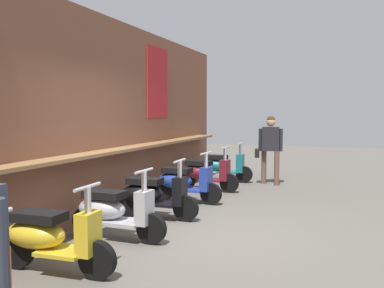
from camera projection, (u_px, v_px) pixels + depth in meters
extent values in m
plane|color=#605B54|center=(204.00, 235.00, 5.86)|extent=(32.06, 32.06, 0.00)
cube|color=brown|center=(79.00, 116.00, 6.45)|extent=(11.45, 0.25, 3.28)
cube|color=olive|center=(97.00, 154.00, 6.38)|extent=(10.31, 0.36, 0.05)
cube|color=#B22328|center=(158.00, 83.00, 8.69)|extent=(0.95, 0.02, 1.46)
ellipsoid|color=gold|center=(35.00, 234.00, 4.50)|extent=(0.41, 0.72, 0.30)
cube|color=black|center=(39.00, 216.00, 4.47)|extent=(0.32, 0.56, 0.10)
cube|color=gold|center=(64.00, 251.00, 4.40)|extent=(0.40, 0.52, 0.04)
cube|color=gold|center=(88.00, 233.00, 4.29)|extent=(0.29, 0.17, 0.44)
cylinder|color=#B7B7BC|center=(88.00, 221.00, 4.28)|extent=(0.07, 0.07, 0.70)
cylinder|color=#B7B7BC|center=(87.00, 187.00, 4.26)|extent=(0.46, 0.06, 0.04)
cylinder|color=black|center=(97.00, 260.00, 4.28)|extent=(0.12, 0.40, 0.40)
cylinder|color=black|center=(17.00, 250.00, 4.59)|extent=(0.12, 0.40, 0.40)
ellipsoid|color=#B2B5BA|center=(102.00, 209.00, 5.69)|extent=(0.39, 0.70, 0.30)
cube|color=black|center=(105.00, 194.00, 5.66)|extent=(0.30, 0.55, 0.10)
cube|color=#B2B5BA|center=(124.00, 222.00, 5.58)|extent=(0.38, 0.50, 0.04)
cube|color=#B2B5BA|center=(144.00, 208.00, 5.45)|extent=(0.28, 0.16, 0.44)
cylinder|color=#B7B7BC|center=(144.00, 198.00, 5.44)|extent=(0.07, 0.07, 0.70)
cylinder|color=#B7B7BC|center=(144.00, 171.00, 5.42)|extent=(0.46, 0.04, 0.04)
cylinder|color=black|center=(151.00, 229.00, 5.44)|extent=(0.10, 0.40, 0.40)
cylinder|color=black|center=(86.00, 221.00, 5.80)|extent=(0.10, 0.40, 0.40)
ellipsoid|color=black|center=(142.00, 193.00, 6.79)|extent=(0.40, 0.71, 0.30)
cube|color=black|center=(145.00, 181.00, 6.76)|extent=(0.32, 0.56, 0.10)
cube|color=black|center=(162.00, 204.00, 6.69)|extent=(0.40, 0.51, 0.04)
cube|color=black|center=(180.00, 191.00, 6.58)|extent=(0.29, 0.17, 0.44)
cylinder|color=#B7B7BC|center=(180.00, 183.00, 6.57)|extent=(0.07, 0.07, 0.70)
cylinder|color=#B7B7BC|center=(180.00, 161.00, 6.54)|extent=(0.46, 0.05, 0.04)
cylinder|color=black|center=(186.00, 209.00, 6.57)|extent=(0.11, 0.40, 0.40)
cylinder|color=black|center=(128.00, 204.00, 6.89)|extent=(0.11, 0.40, 0.40)
ellipsoid|color=#233D9E|center=(175.00, 180.00, 8.05)|extent=(0.43, 0.73, 0.30)
cube|color=black|center=(177.00, 170.00, 8.01)|extent=(0.34, 0.57, 0.10)
cube|color=#233D9E|center=(191.00, 190.00, 7.91)|extent=(0.42, 0.53, 0.04)
cube|color=#233D9E|center=(206.00, 179.00, 7.77)|extent=(0.29, 0.18, 0.44)
cylinder|color=#B7B7BC|center=(206.00, 172.00, 7.76)|extent=(0.07, 0.07, 0.70)
cylinder|color=#B7B7BC|center=(206.00, 153.00, 7.73)|extent=(0.46, 0.07, 0.04)
cylinder|color=black|center=(211.00, 194.00, 7.75)|extent=(0.13, 0.41, 0.40)
cylinder|color=black|center=(163.00, 190.00, 8.17)|extent=(0.13, 0.41, 0.40)
ellipsoid|color=maroon|center=(197.00, 172.00, 9.19)|extent=(0.42, 0.72, 0.30)
cube|color=black|center=(199.00, 163.00, 9.16)|extent=(0.33, 0.57, 0.10)
cube|color=maroon|center=(212.00, 180.00, 9.06)|extent=(0.41, 0.52, 0.04)
cube|color=maroon|center=(225.00, 170.00, 8.93)|extent=(0.29, 0.17, 0.44)
cylinder|color=#B7B7BC|center=(225.00, 164.00, 8.92)|extent=(0.07, 0.07, 0.70)
cylinder|color=#B7B7BC|center=(225.00, 148.00, 8.89)|extent=(0.46, 0.06, 0.04)
cylinder|color=black|center=(229.00, 183.00, 8.91)|extent=(0.12, 0.40, 0.40)
cylinder|color=black|center=(186.00, 180.00, 9.31)|extent=(0.12, 0.40, 0.40)
ellipsoid|color=#197075|center=(214.00, 165.00, 10.35)|extent=(0.42, 0.72, 0.30)
cube|color=black|center=(216.00, 157.00, 10.32)|extent=(0.33, 0.57, 0.10)
cube|color=#197075|center=(228.00, 172.00, 10.26)|extent=(0.41, 0.52, 0.04)
cube|color=#197075|center=(240.00, 163.00, 10.16)|extent=(0.29, 0.18, 0.44)
cylinder|color=#B7B7BC|center=(240.00, 158.00, 10.15)|extent=(0.07, 0.07, 0.70)
cylinder|color=#B7B7BC|center=(240.00, 143.00, 10.12)|extent=(0.46, 0.06, 0.04)
cylinder|color=black|center=(244.00, 175.00, 10.15)|extent=(0.12, 0.41, 0.40)
cylinder|color=black|center=(204.00, 173.00, 10.44)|extent=(0.12, 0.41, 0.40)
cylinder|color=brown|center=(277.00, 168.00, 9.78)|extent=(0.12, 0.12, 0.80)
cylinder|color=brown|center=(264.00, 167.00, 10.03)|extent=(0.12, 0.12, 0.80)
cube|color=#232328|center=(271.00, 139.00, 9.85)|extent=(0.27, 0.43, 0.56)
sphere|color=tan|center=(271.00, 122.00, 9.82)|extent=(0.22, 0.22, 0.22)
sphere|color=#472D19|center=(271.00, 120.00, 9.82)|extent=(0.20, 0.20, 0.20)
cylinder|color=#232328|center=(281.00, 140.00, 9.81)|extent=(0.08, 0.08, 0.53)
cylinder|color=#232328|center=(260.00, 140.00, 9.90)|extent=(0.08, 0.08, 0.53)
cube|color=black|center=(257.00, 153.00, 9.92)|extent=(0.27, 0.14, 0.20)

